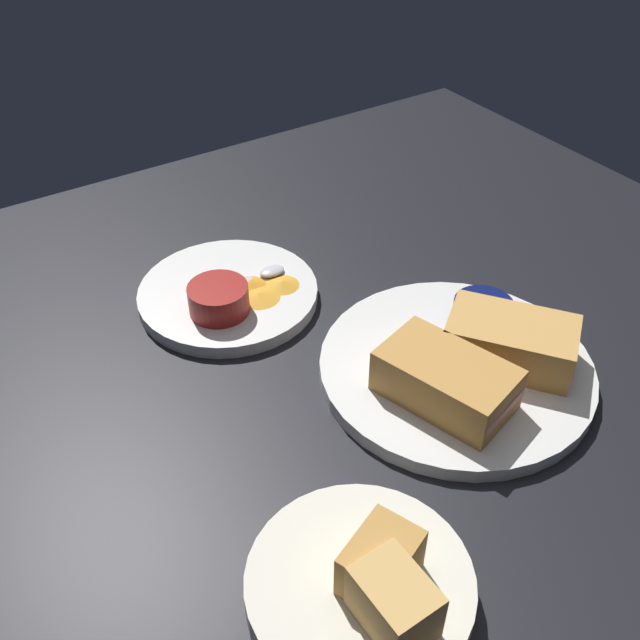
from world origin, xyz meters
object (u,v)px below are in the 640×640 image
(spoon_by_dark_ramekin, at_px, (476,358))
(plate_chips_companion, at_px, (228,294))
(sandwich_half_near, at_px, (446,380))
(ramekin_dark_sauce, at_px, (482,315))
(plate_sandwich_main, at_px, (455,369))
(bread_basket_rear, at_px, (365,587))
(sandwich_half_far, at_px, (510,341))
(spoon_by_gravy_ramekin, at_px, (262,275))
(ramekin_light_gravy, at_px, (218,298))

(spoon_by_dark_ramekin, xyz_separation_m, plate_chips_companion, (0.26, 0.16, -0.01))
(sandwich_half_near, height_order, ramekin_dark_sauce, sandwich_half_near)
(plate_sandwich_main, height_order, bread_basket_rear, bread_basket_rear)
(sandwich_half_far, bearing_deg, plate_chips_companion, 35.21)
(sandwich_half_far, distance_m, spoon_by_gravy_ramekin, 0.31)
(sandwich_half_near, xyz_separation_m, plate_chips_companion, (0.28, 0.10, -0.03))
(plate_chips_companion, bearing_deg, sandwich_half_far, -144.79)
(sandwich_half_far, bearing_deg, spoon_by_dark_ramekin, 62.77)
(plate_sandwich_main, distance_m, sandwich_half_far, 0.06)
(sandwich_half_near, relative_size, sandwich_half_far, 0.98)
(sandwich_half_far, bearing_deg, sandwich_half_near, 94.79)
(plate_chips_companion, relative_size, ramekin_light_gravy, 3.10)
(ramekin_dark_sauce, bearing_deg, plate_sandwich_main, 115.79)
(spoon_by_gravy_ramekin, relative_size, bread_basket_rear, 0.56)
(ramekin_light_gravy, height_order, bread_basket_rear, bread_basket_rear)
(plate_sandwich_main, xyz_separation_m, spoon_by_gravy_ramekin, (0.25, 0.10, 0.01))
(bread_basket_rear, bearing_deg, plate_sandwich_main, -55.71)
(spoon_by_dark_ramekin, bearing_deg, ramekin_light_gravy, 40.09)
(plate_sandwich_main, bearing_deg, spoon_by_dark_ramekin, -112.01)
(sandwich_half_near, bearing_deg, plate_sandwich_main, -55.21)
(bread_basket_rear, bearing_deg, sandwich_half_far, -64.35)
(spoon_by_dark_ramekin, relative_size, ramekin_light_gravy, 1.19)
(sandwich_half_far, distance_m, plate_chips_companion, 0.33)
(sandwich_half_far, distance_m, bread_basket_rear, 0.31)
(sandwich_half_near, bearing_deg, plate_chips_companion, 19.10)
(plate_chips_companion, bearing_deg, ramekin_dark_sauce, -137.64)
(ramekin_dark_sauce, xyz_separation_m, bread_basket_rear, (-0.19, 0.29, -0.01))
(ramekin_dark_sauce, distance_m, bread_basket_rear, 0.35)
(bread_basket_rear, bearing_deg, plate_chips_companion, -12.78)
(ramekin_dark_sauce, height_order, spoon_by_gravy_ramekin, ramekin_dark_sauce)
(plate_sandwich_main, relative_size, sandwich_half_near, 1.96)
(plate_sandwich_main, height_order, spoon_by_dark_ramekin, spoon_by_dark_ramekin)
(spoon_by_gravy_ramekin, height_order, bread_basket_rear, bread_basket_rear)
(sandwich_half_near, distance_m, sandwich_half_far, 0.09)
(spoon_by_dark_ramekin, height_order, spoon_by_gravy_ramekin, same)
(ramekin_dark_sauce, xyz_separation_m, plate_chips_companion, (0.22, 0.20, -0.03))
(sandwich_half_far, height_order, spoon_by_dark_ramekin, sandwich_half_far)
(plate_sandwich_main, bearing_deg, plate_chips_companion, 29.76)
(bread_basket_rear, bearing_deg, ramekin_light_gravy, -9.92)
(ramekin_dark_sauce, relative_size, plate_chips_companion, 0.30)
(spoon_by_dark_ramekin, bearing_deg, ramekin_dark_sauce, -46.92)
(ramekin_dark_sauce, relative_size, spoon_by_dark_ramekin, 0.79)
(plate_sandwich_main, xyz_separation_m, bread_basket_rear, (-0.16, 0.23, 0.01))
(plate_chips_companion, distance_m, spoon_by_gravy_ramekin, 0.05)
(plate_chips_companion, bearing_deg, plate_sandwich_main, -150.24)
(sandwich_half_near, distance_m, plate_chips_companion, 0.30)
(ramekin_light_gravy, xyz_separation_m, bread_basket_rear, (-0.37, 0.07, -0.01))
(sandwich_half_far, distance_m, ramekin_dark_sauce, 0.05)
(spoon_by_dark_ramekin, xyz_separation_m, ramekin_light_gravy, (0.22, 0.19, 0.01))
(plate_sandwich_main, bearing_deg, sandwich_half_near, 124.79)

